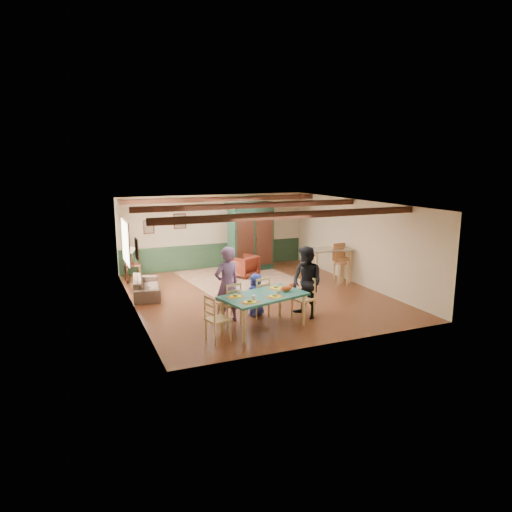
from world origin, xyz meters
name	(u,v)px	position (x,y,z in m)	size (l,w,h in m)	color
floor	(257,295)	(0.00, 0.00, 0.00)	(8.00, 8.00, 0.00)	#542817
wall_back	(215,232)	(0.00, 4.00, 1.35)	(7.00, 0.02, 2.70)	beige
wall_left	(133,260)	(-3.50, 0.00, 1.35)	(0.02, 8.00, 2.70)	beige
wall_right	(358,242)	(3.50, 0.00, 1.35)	(0.02, 8.00, 2.70)	beige
ceiling	(257,203)	(0.00, 0.00, 2.70)	(7.00, 8.00, 0.02)	silver
wainscot_back	(215,256)	(0.00, 3.98, 0.45)	(6.95, 0.03, 0.90)	#1D3622
ceiling_beam_front	(294,215)	(0.00, -2.30, 2.61)	(6.95, 0.16, 0.16)	black
ceiling_beam_mid	(252,205)	(0.00, 0.40, 2.61)	(6.95, 0.16, 0.16)	black
ceiling_beam_back	(223,199)	(0.00, 3.00, 2.61)	(6.95, 0.16, 0.16)	black
window_left	(125,242)	(-3.47, 1.70, 1.55)	(0.06, 1.60, 1.30)	white
picture_left_wall	(137,249)	(-3.47, -0.60, 1.75)	(0.04, 0.42, 0.52)	gray
picture_back_a	(180,221)	(-1.30, 3.97, 1.80)	(0.45, 0.04, 0.55)	gray
picture_back_b	(149,227)	(-2.40, 3.97, 1.65)	(0.38, 0.04, 0.48)	gray
dining_table	(264,312)	(-0.93, -2.61, 0.41)	(1.97, 1.09, 0.82)	#1D5D4F
dining_chair_far_left	(229,303)	(-1.54, -1.95, 0.52)	(0.46, 0.48, 1.04)	tan
dining_chair_far_right	(258,296)	(-0.70, -1.74, 0.52)	(0.46, 0.48, 1.04)	tan
dining_chair_end_left	(218,318)	(-2.14, -2.92, 0.52)	(0.46, 0.48, 1.04)	tan
dining_chair_end_right	(303,298)	(0.29, -2.29, 0.52)	(0.46, 0.48, 1.04)	tan
person_man	(227,285)	(-1.57, -1.87, 0.94)	(0.69, 0.45, 1.88)	#6E4E87
person_woman	(307,282)	(0.40, -2.27, 0.90)	(0.88, 0.68, 1.80)	black
person_child	(256,294)	(-0.72, -1.65, 0.55)	(0.54, 0.35, 1.10)	navy
cat	(286,288)	(-0.32, -2.56, 0.92)	(0.39, 0.15, 0.20)	#D35825
place_setting_near_left	(250,300)	(-1.44, -3.02, 0.87)	(0.44, 0.33, 0.11)	yellow
place_setting_near_center	(275,295)	(-0.75, -2.84, 0.87)	(0.44, 0.33, 0.11)	yellow
place_setting_far_left	(236,294)	(-1.58, -2.49, 0.87)	(0.44, 0.33, 0.11)	yellow
place_setting_far_right	(276,286)	(-0.41, -2.19, 0.87)	(0.44, 0.33, 0.11)	yellow
area_rug	(240,279)	(0.24, 2.00, 0.01)	(3.37, 4.01, 0.01)	beige
armoire	(251,237)	(1.07, 3.10, 1.23)	(1.74, 0.70, 2.46)	black
armchair	(244,266)	(0.48, 2.27, 0.37)	(0.79, 0.81, 0.74)	#49150E
sofa	(146,286)	(-3.00, 1.23, 0.27)	(1.88, 0.73, 0.55)	#413228
end_table	(133,273)	(-3.14, 3.04, 0.29)	(0.48, 0.48, 0.59)	black
table_lamp	(132,256)	(-3.14, 3.04, 0.86)	(0.30, 0.30, 0.54)	#CEBE85
counter_table	(329,265)	(2.77, 0.50, 0.56)	(1.34, 0.78, 1.12)	tan
bar_stool_left	(341,267)	(2.91, 0.05, 0.58)	(0.41, 0.46, 1.17)	#B37545
bar_stool_right	(342,264)	(3.10, 0.25, 0.64)	(0.45, 0.50, 1.28)	#B37545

